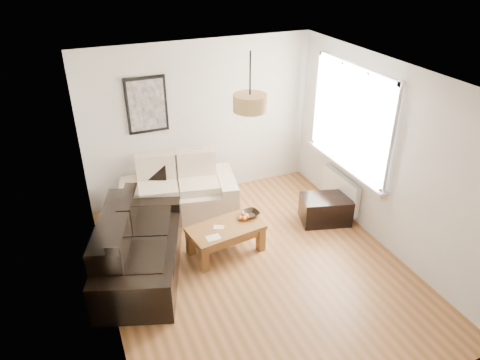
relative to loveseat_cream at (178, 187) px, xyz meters
name	(u,v)px	position (x,y,z in m)	size (l,w,h in m)	color
floor	(257,268)	(0.57, -1.78, -0.45)	(4.50, 4.50, 0.00)	brown
ceiling	(262,78)	(0.57, -1.78, 2.15)	(3.80, 4.50, 0.00)	white
wall_back	(201,121)	(0.57, 0.47, 0.85)	(3.80, 0.04, 2.60)	silver
wall_front	(376,310)	(0.57, -4.03, 0.85)	(3.80, 0.04, 2.60)	silver
wall_left	(98,217)	(-1.33, -1.78, 0.85)	(0.04, 4.50, 2.60)	silver
wall_right	(386,158)	(2.47, -1.78, 0.85)	(0.04, 4.50, 2.60)	silver
window_bay	(352,118)	(2.43, -0.98, 1.15)	(0.14, 1.90, 1.60)	white
radiator	(340,190)	(2.39, -0.98, -0.07)	(0.10, 0.90, 0.52)	white
poster	(147,105)	(-0.28, 0.44, 1.25)	(0.62, 0.04, 0.87)	black
pendant_shade	(250,103)	(0.57, -1.48, 1.78)	(0.40, 0.40, 0.20)	tan
loveseat_cream	(178,187)	(0.00, 0.00, 0.00)	(1.80, 0.98, 0.89)	beige
sofa_leather	(140,245)	(-0.86, -1.24, -0.02)	(1.96, 0.95, 0.85)	black
coffee_table	(226,239)	(0.31, -1.28, -0.24)	(1.02, 0.56, 0.42)	brown
ottoman	(325,209)	(2.02, -1.15, -0.23)	(0.74, 0.48, 0.42)	black
cushion_left	(154,168)	(-0.30, 0.22, 0.29)	(0.37, 0.11, 0.37)	black
cushion_right	(192,161)	(0.31, 0.22, 0.30)	(0.38, 0.12, 0.38)	black
fruit_bowl	(251,214)	(0.74, -1.16, 0.00)	(0.25, 0.25, 0.06)	black
orange_a	(244,218)	(0.61, -1.24, 0.01)	(0.07, 0.07, 0.07)	#FE6115
orange_b	(246,216)	(0.65, -1.20, 0.01)	(0.08, 0.08, 0.08)	#F35314
orange_c	(240,218)	(0.56, -1.20, 0.01)	(0.06, 0.06, 0.06)	orange
papers	(213,238)	(0.07, -1.46, -0.02)	(0.19, 0.13, 0.01)	silver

